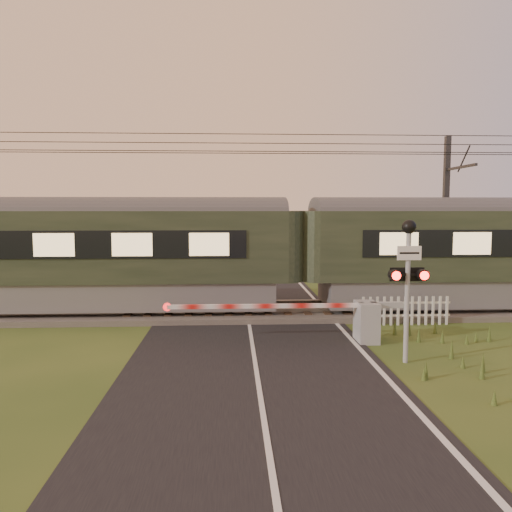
{
  "coord_description": "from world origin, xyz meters",
  "views": [
    {
      "loc": [
        -0.54,
        -10.42,
        3.61
      ],
      "look_at": [
        0.13,
        3.2,
        2.32
      ],
      "focal_mm": 35.0,
      "sensor_mm": 36.0,
      "label": 1
    }
  ],
  "objects": [
    {
      "name": "train",
      "position": [
        1.77,
        6.5,
        2.13
      ],
      "size": [
        39.55,
        2.73,
        3.68
      ],
      "color": "slate",
      "rests_on": "ground"
    },
    {
      "name": "ground",
      "position": [
        0.0,
        0.0,
        0.0
      ],
      "size": [
        160.0,
        160.0,
        0.0
      ],
      "primitive_type": "plane",
      "color": "#2A451A",
      "rests_on": "ground"
    },
    {
      "name": "picket_fence",
      "position": [
        4.85,
        4.6,
        0.46
      ],
      "size": [
        2.87,
        0.08,
        0.9
      ],
      "color": "silver",
      "rests_on": "ground"
    },
    {
      "name": "overhead_wires",
      "position": [
        0.0,
        6.5,
        5.72
      ],
      "size": [
        120.0,
        0.62,
        0.62
      ],
      "color": "black",
      "rests_on": "ground"
    },
    {
      "name": "boom_gate",
      "position": [
        2.84,
        2.76,
        0.61
      ],
      "size": [
        6.48,
        0.84,
        1.12
      ],
      "color": "gray",
      "rests_on": "ground"
    },
    {
      "name": "catenary_mast",
      "position": [
        7.84,
        8.72,
        3.34
      ],
      "size": [
        0.2,
        2.45,
        6.41
      ],
      "color": "#2D2D30",
      "rests_on": "ground"
    },
    {
      "name": "crossing_signal",
      "position": [
        3.55,
        0.86,
        2.31
      ],
      "size": [
        0.86,
        0.35,
        3.36
      ],
      "color": "gray",
      "rests_on": "ground"
    },
    {
      "name": "road",
      "position": [
        0.02,
        -0.23,
        0.01
      ],
      "size": [
        6.0,
        140.0,
        0.03
      ],
      "color": "black",
      "rests_on": "ground"
    },
    {
      "name": "track_bed",
      "position": [
        0.0,
        6.5,
        0.07
      ],
      "size": [
        140.0,
        3.4,
        0.39
      ],
      "color": "#47423D",
      "rests_on": "ground"
    }
  ]
}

